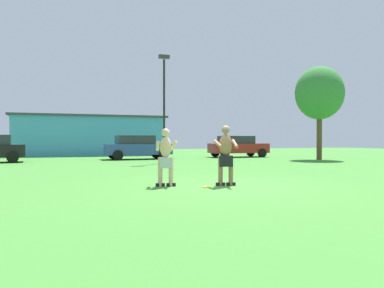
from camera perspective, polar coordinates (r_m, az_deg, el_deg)
The scene contains 9 objects.
ground_plane at distance 10.79m, azimuth 5.04°, elevation -6.29°, with size 80.00×80.00×0.00m, color #428433.
player_with_cap at distance 10.69m, azimuth 5.13°, elevation -1.26°, with size 0.66×0.71×1.72m.
player_in_gray at distance 10.52m, azimuth -4.02°, elevation -1.86°, with size 0.58×0.65×1.62m.
frisbee at distance 10.33m, azimuth 2.30°, elevation -6.52°, with size 0.26×0.26×0.03m, color yellow.
car_red_near_post at distance 28.32m, azimuth 6.94°, elevation -0.31°, with size 4.31×2.04×1.58m.
car_blue_mid_lot at distance 25.28m, azimuth -8.30°, elevation -0.43°, with size 4.37×2.17×1.58m.
lamp_post at distance 21.10m, azimuth -4.25°, elevation 7.07°, with size 0.60×0.24×6.01m.
outbuilding_behind_lot at distance 34.02m, azimuth -15.30°, elevation 1.24°, with size 12.33×7.14×3.30m.
tree_behind_players at distance 26.14m, azimuth 18.74°, elevation 7.27°, with size 3.13×3.13×6.09m.
Camera 1 is at (-4.45, -9.75, 1.31)m, focal length 35.21 mm.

